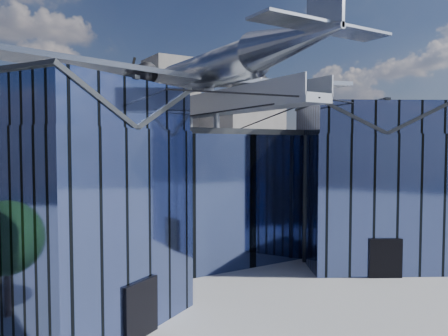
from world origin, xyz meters
TOP-DOWN VIEW (x-y plane):
  - ground_plane at (0.00, 0.00)m, footprint 120.00×120.00m
  - museum at (0.00, 5.82)m, footprint 32.88×24.50m
  - bg_towers at (1.45, 50.49)m, footprint 77.00×24.50m
  - tree_plaza_e at (20.26, 1.44)m, footprint 3.94×3.94m
  - tree_side_e at (30.15, 14.98)m, footprint 3.41×3.41m

SIDE VIEW (x-z plane):
  - ground_plane at x=0.00m, z-range 0.00..0.00m
  - tree_side_e at x=30.15m, z-range 0.82..5.44m
  - tree_plaza_e at x=20.26m, z-range 1.01..6.69m
  - museum at x=0.00m, z-range -3.26..14.34m
  - bg_towers at x=1.45m, z-range -2.99..23.01m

